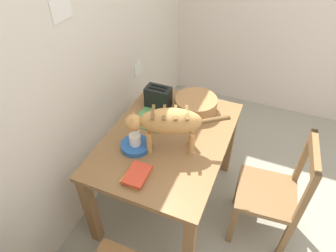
# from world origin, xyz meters

# --- Properties ---
(ground_plane) EXTENTS (4.29, 3.93, 0.02)m
(ground_plane) POSITION_xyz_m (0.00, 0.00, -0.01)
(ground_plane) COLOR gray
(wall_rear) EXTENTS (4.29, 0.11, 2.50)m
(wall_rear) POSITION_xyz_m (-0.00, 1.71, 1.25)
(wall_rear) COLOR silver
(wall_rear) RESTS_ON ground_plane
(dining_table) EXTENTS (1.19, 0.85, 0.75)m
(dining_table) POSITION_xyz_m (0.08, 1.06, 0.66)
(dining_table) COLOR olive
(dining_table) RESTS_ON ground_plane
(cat) EXTENTS (0.30, 0.64, 0.33)m
(cat) POSITION_xyz_m (-0.03, 1.02, 0.99)
(cat) COLOR tan
(cat) RESTS_ON dining_table
(saucer_bowl) EXTENTS (0.21, 0.21, 0.04)m
(saucer_bowl) POSITION_xyz_m (-0.11, 1.23, 0.77)
(saucer_bowl) COLOR #265DAE
(saucer_bowl) RESTS_ON dining_table
(coffee_mug) EXTENTS (0.12, 0.08, 0.08)m
(coffee_mug) POSITION_xyz_m (-0.11, 1.23, 0.83)
(coffee_mug) COLOR white
(coffee_mug) RESTS_ON saucer_bowl
(magazine) EXTENTS (0.32, 0.26, 0.01)m
(magazine) POSITION_xyz_m (0.24, 1.26, 0.76)
(magazine) COLOR #56A356
(magazine) RESTS_ON dining_table
(book_stack) EXTENTS (0.20, 0.15, 0.04)m
(book_stack) POSITION_xyz_m (-0.34, 1.10, 0.77)
(book_stack) COLOR gold
(book_stack) RESTS_ON dining_table
(wicker_basket) EXTENTS (0.33, 0.33, 0.12)m
(wicker_basket) POSITION_xyz_m (0.45, 0.98, 0.81)
(wicker_basket) COLOR #A87846
(wicker_basket) RESTS_ON dining_table
(toaster) EXTENTS (0.12, 0.20, 0.18)m
(toaster) POSITION_xyz_m (0.40, 1.28, 0.84)
(toaster) COLOR black
(toaster) RESTS_ON dining_table
(wooden_chair_far) EXTENTS (0.45, 0.45, 0.93)m
(wooden_chair_far) POSITION_xyz_m (0.12, 0.26, 0.46)
(wooden_chair_far) COLOR brown
(wooden_chair_far) RESTS_ON ground_plane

